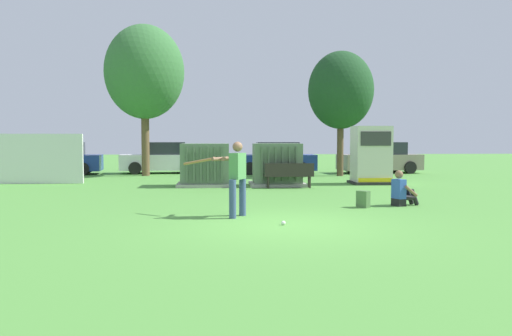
{
  "coord_description": "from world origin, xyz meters",
  "views": [
    {
      "loc": [
        -1.35,
        -10.53,
        1.81
      ],
      "look_at": [
        -0.39,
        3.5,
        1.0
      ],
      "focal_mm": 35.95,
      "sensor_mm": 36.0,
      "label": 1
    }
  ],
  "objects_px": {
    "transformer_mid_west": "(277,165)",
    "parked_car_right_of_center": "(275,159)",
    "sports_ball": "(283,223)",
    "batter": "(235,175)",
    "generator_enclosure": "(371,155)",
    "parked_car_left_of_center": "(162,159)",
    "park_bench": "(289,174)",
    "seated_spectator": "(402,192)",
    "backpack": "(363,199)",
    "parked_car_rightmost": "(380,159)",
    "transformer_west": "(205,165)",
    "parked_car_leftmost": "(59,159)"
  },
  "relations": [
    {
      "from": "batter",
      "to": "sports_ball",
      "type": "relative_size",
      "value": 19.33
    },
    {
      "from": "parked_car_right_of_center",
      "to": "parked_car_leftmost",
      "type": "bearing_deg",
      "value": 179.17
    },
    {
      "from": "transformer_west",
      "to": "parked_car_left_of_center",
      "type": "xyz_separation_m",
      "value": [
        -2.45,
        7.4,
        -0.04
      ]
    },
    {
      "from": "transformer_west",
      "to": "seated_spectator",
      "type": "bearing_deg",
      "value": -48.36
    },
    {
      "from": "transformer_west",
      "to": "sports_ball",
      "type": "xyz_separation_m",
      "value": [
        1.91,
        -9.0,
        -0.74
      ]
    },
    {
      "from": "generator_enclosure",
      "to": "parked_car_left_of_center",
      "type": "distance_m",
      "value": 11.4
    },
    {
      "from": "backpack",
      "to": "sports_ball",
      "type": "bearing_deg",
      "value": -133.28
    },
    {
      "from": "transformer_mid_west",
      "to": "park_bench",
      "type": "xyz_separation_m",
      "value": [
        0.33,
        -1.04,
        -0.25
      ]
    },
    {
      "from": "sports_ball",
      "to": "transformer_west",
      "type": "bearing_deg",
      "value": 101.97
    },
    {
      "from": "transformer_mid_west",
      "to": "parked_car_right_of_center",
      "type": "bearing_deg",
      "value": 84.54
    },
    {
      "from": "park_bench",
      "to": "parked_car_rightmost",
      "type": "xyz_separation_m",
      "value": [
        5.86,
        7.87,
        0.22
      ]
    },
    {
      "from": "park_bench",
      "to": "parked_car_rightmost",
      "type": "bearing_deg",
      "value": 53.31
    },
    {
      "from": "transformer_west",
      "to": "seated_spectator",
      "type": "height_order",
      "value": "transformer_west"
    },
    {
      "from": "transformer_mid_west",
      "to": "batter",
      "type": "xyz_separation_m",
      "value": [
        -1.81,
        -7.71,
        0.19
      ]
    },
    {
      "from": "transformer_mid_west",
      "to": "batter",
      "type": "relative_size",
      "value": 1.21
    },
    {
      "from": "transformer_mid_west",
      "to": "seated_spectator",
      "type": "relative_size",
      "value": 2.18
    },
    {
      "from": "backpack",
      "to": "parked_car_rightmost",
      "type": "distance_m",
      "value": 13.96
    },
    {
      "from": "generator_enclosure",
      "to": "seated_spectator",
      "type": "bearing_deg",
      "value": -99.6
    },
    {
      "from": "generator_enclosure",
      "to": "transformer_mid_west",
      "type": "bearing_deg",
      "value": -172.03
    },
    {
      "from": "batter",
      "to": "parked_car_right_of_center",
      "type": "height_order",
      "value": "batter"
    },
    {
      "from": "seated_spectator",
      "to": "parked_car_rightmost",
      "type": "relative_size",
      "value": 0.22
    },
    {
      "from": "parked_car_rightmost",
      "to": "transformer_west",
      "type": "bearing_deg",
      "value": -142.94
    },
    {
      "from": "parked_car_right_of_center",
      "to": "parked_car_rightmost",
      "type": "bearing_deg",
      "value": 1.02
    },
    {
      "from": "seated_spectator",
      "to": "parked_car_left_of_center",
      "type": "height_order",
      "value": "parked_car_left_of_center"
    },
    {
      "from": "transformer_mid_west",
      "to": "generator_enclosure",
      "type": "relative_size",
      "value": 0.91
    },
    {
      "from": "park_bench",
      "to": "parked_car_right_of_center",
      "type": "distance_m",
      "value": 7.78
    },
    {
      "from": "sports_ball",
      "to": "park_bench",
      "type": "bearing_deg",
      "value": 81.52
    },
    {
      "from": "transformer_mid_west",
      "to": "parked_car_right_of_center",
      "type": "height_order",
      "value": "same"
    },
    {
      "from": "seated_spectator",
      "to": "transformer_west",
      "type": "bearing_deg",
      "value": 131.64
    },
    {
      "from": "transformer_west",
      "to": "generator_enclosure",
      "type": "xyz_separation_m",
      "value": [
        6.58,
        0.46,
        0.35
      ]
    },
    {
      "from": "transformer_west",
      "to": "backpack",
      "type": "height_order",
      "value": "transformer_west"
    },
    {
      "from": "backpack",
      "to": "parked_car_right_of_center",
      "type": "distance_m",
      "value": 13.11
    },
    {
      "from": "transformer_mid_west",
      "to": "sports_ball",
      "type": "bearing_deg",
      "value": -95.4
    },
    {
      "from": "transformer_west",
      "to": "transformer_mid_west",
      "type": "relative_size",
      "value": 1.0
    },
    {
      "from": "backpack",
      "to": "transformer_west",
      "type": "bearing_deg",
      "value": 124.11
    },
    {
      "from": "park_bench",
      "to": "backpack",
      "type": "height_order",
      "value": "park_bench"
    },
    {
      "from": "batter",
      "to": "parked_car_leftmost",
      "type": "distance_m",
      "value": 16.88
    },
    {
      "from": "park_bench",
      "to": "batter",
      "type": "bearing_deg",
      "value": -107.81
    },
    {
      "from": "transformer_mid_west",
      "to": "parked_car_leftmost",
      "type": "height_order",
      "value": "same"
    },
    {
      "from": "parked_car_left_of_center",
      "to": "transformer_mid_west",
      "type": "bearing_deg",
      "value": -55.16
    },
    {
      "from": "sports_ball",
      "to": "batter",
      "type": "bearing_deg",
      "value": 128.82
    },
    {
      "from": "park_bench",
      "to": "sports_ball",
      "type": "height_order",
      "value": "park_bench"
    },
    {
      "from": "parked_car_left_of_center",
      "to": "generator_enclosure",
      "type": "bearing_deg",
      "value": -37.53
    },
    {
      "from": "batter",
      "to": "sports_ball",
      "type": "distance_m",
      "value": 1.81
    },
    {
      "from": "sports_ball",
      "to": "parked_car_leftmost",
      "type": "xyz_separation_m",
      "value": [
        -9.44,
        15.81,
        0.71
      ]
    },
    {
      "from": "transformer_mid_west",
      "to": "parked_car_left_of_center",
      "type": "bearing_deg",
      "value": 124.84
    },
    {
      "from": "generator_enclosure",
      "to": "park_bench",
      "type": "xyz_separation_m",
      "value": [
        -3.5,
        -1.57,
        -0.6
      ]
    },
    {
      "from": "seated_spectator",
      "to": "transformer_mid_west",
      "type": "bearing_deg",
      "value": 114.1
    },
    {
      "from": "generator_enclosure",
      "to": "batter",
      "type": "distance_m",
      "value": 10.0
    },
    {
      "from": "park_bench",
      "to": "sports_ball",
      "type": "bearing_deg",
      "value": -98.48
    }
  ]
}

